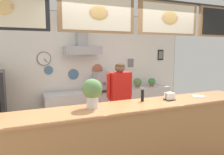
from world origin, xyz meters
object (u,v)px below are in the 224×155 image
at_px(potted_oregano, 138,82).
at_px(napkin_holder, 170,96).
at_px(condiment_plate, 199,96).
at_px(basil_vase, 92,92).
at_px(shop_worker, 120,100).
at_px(potted_thyme, 152,82).
at_px(pepper_grinder, 142,95).
at_px(espresso_machine, 106,81).

distance_m(potted_oregano, napkin_holder, 2.33).
xyz_separation_m(condiment_plate, basil_vase, (-1.91, 0.02, 0.22)).
relative_size(basil_vase, napkin_holder, 2.61).
height_order(shop_worker, basil_vase, shop_worker).
distance_m(potted_thyme, condiment_plate, 2.30).
bearing_deg(potted_thyme, potted_oregano, -179.41).
height_order(shop_worker, pepper_grinder, shop_worker).
height_order(potted_thyme, napkin_holder, napkin_holder).
distance_m(potted_thyme, potted_oregano, 0.45).
relative_size(espresso_machine, napkin_holder, 3.55).
xyz_separation_m(shop_worker, pepper_grinder, (-0.14, -1.11, 0.33)).
bearing_deg(napkin_holder, espresso_machine, 96.04).
xyz_separation_m(potted_oregano, condiment_plate, (-0.09, -2.23, 0.07)).
relative_size(shop_worker, potted_thyme, 7.11).
bearing_deg(shop_worker, potted_thyme, -151.91).
bearing_deg(basil_vase, potted_thyme, 41.93).
relative_size(potted_oregano, condiment_plate, 1.14).
height_order(potted_oregano, basil_vase, basil_vase).
xyz_separation_m(shop_worker, espresso_machine, (0.09, 0.99, 0.25)).
relative_size(espresso_machine, pepper_grinder, 2.55).
xyz_separation_m(espresso_machine, potted_oregano, (0.93, 0.03, -0.09)).
distance_m(shop_worker, pepper_grinder, 1.17).
bearing_deg(shop_worker, espresso_machine, -101.75).
bearing_deg(napkin_holder, shop_worker, 104.85).
xyz_separation_m(pepper_grinder, basil_vase, (-0.85, -0.07, 0.12)).
bearing_deg(pepper_grinder, espresso_machine, 83.78).
height_order(potted_thyme, basil_vase, basil_vase).
bearing_deg(potted_thyme, pepper_grinder, -127.05).
bearing_deg(potted_thyme, shop_worker, -145.16).
relative_size(shop_worker, napkin_holder, 10.34).
bearing_deg(shop_worker, napkin_holder, 98.11).
bearing_deg(potted_oregano, potted_thyme, 0.59).
xyz_separation_m(espresso_machine, condiment_plate, (0.84, -2.19, -0.02)).
relative_size(espresso_machine, potted_oregano, 2.27).
xyz_separation_m(potted_thyme, condiment_plate, (-0.55, -2.23, 0.08)).
xyz_separation_m(condiment_plate, napkin_holder, (-0.61, 0.01, 0.05)).
distance_m(espresso_machine, pepper_grinder, 2.11).
distance_m(potted_oregano, condiment_plate, 2.23).
bearing_deg(pepper_grinder, shop_worker, 82.71).
bearing_deg(espresso_machine, potted_thyme, 1.57).
relative_size(espresso_machine, basil_vase, 1.36).
bearing_deg(shop_worker, basil_vase, 43.44).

